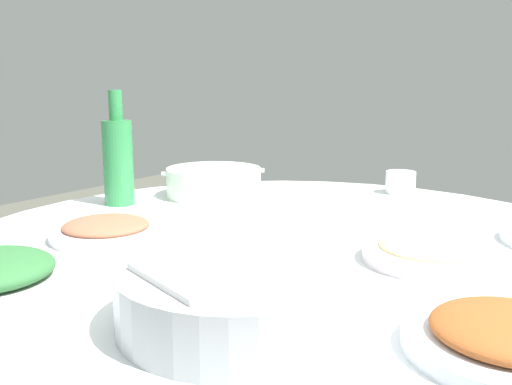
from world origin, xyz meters
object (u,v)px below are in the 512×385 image
Objects in this scene: dish_tofu_braise at (106,230)px; soup_bowl at (214,183)px; dish_noodles at (429,252)px; green_bottle at (118,159)px; dish_stirfry at (510,337)px; tea_cup_near at (400,182)px; rice_bowl at (237,295)px; round_dining_table at (291,288)px.

soup_bowl is at bearing 101.15° from dish_tofu_braise.
soup_bowl reaches higher than dish_tofu_braise.
soup_bowl is 0.68m from dish_noodles.
dish_tofu_braise is 0.32m from green_bottle.
tea_cup_near is at bearing 118.77° from dish_stirfry.
dish_tofu_braise is at bearing 175.50° from dish_stirfry.
dish_noodles is (0.11, 0.39, -0.02)m from rice_bowl.
round_dining_table is 4.82× the size of green_bottle.
tea_cup_near is at bearing 115.83° from dish_noodles.
green_bottle reaches higher than rice_bowl.
tea_cup_near reaches higher than dish_stirfry.
rice_bowl is 0.77m from green_bottle.
tea_cup_near reaches higher than round_dining_table.
green_bottle is at bearing 163.47° from dish_stirfry.
dish_noodles is (0.64, -0.22, -0.02)m from soup_bowl.
dish_tofu_braise is 0.80m from tea_cup_near.
soup_bowl reaches higher than round_dining_table.
dish_tofu_braise is at bearing -46.82° from green_bottle.
rice_bowl is 0.48m from dish_tofu_braise.
green_bottle is (-0.21, 0.22, 0.09)m from dish_tofu_braise.
tea_cup_near is (0.51, 0.52, -0.08)m from green_bottle.
rice_bowl is 3.84× the size of tea_cup_near.
dish_noodles is at bearing -18.78° from soup_bowl.
rice_bowl reaches higher than dish_noodles.
rice_bowl is 0.81m from soup_bowl.
dish_noodles is at bearing 10.02° from round_dining_table.
dish_stirfry is 1.00m from green_bottle.
soup_bowl is 0.96m from dish_stirfry.
dish_stirfry is at bearing -16.53° from green_bottle.
rice_bowl reaches higher than tea_cup_near.
dish_noodles is 0.33m from dish_stirfry.
round_dining_table is 0.37m from dish_tofu_braise.
dish_noodles is at bearing -0.68° from green_bottle.
green_bottle is at bearing -120.83° from soup_bowl.
round_dining_table is 5.98× the size of dish_noodles.
tea_cup_near is at bearing 91.20° from round_dining_table.
dish_stirfry is (0.30, 0.12, -0.02)m from rice_bowl.
tea_cup_near is (-0.01, 0.57, 0.12)m from round_dining_table.
tea_cup_near is at bearing 45.42° from green_bottle.
dish_tofu_braise is at bearing 158.66° from rice_bowl.
green_bottle is (-0.95, 0.28, 0.09)m from dish_stirfry.
round_dining_table is at bearing 28.75° from dish_tofu_braise.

